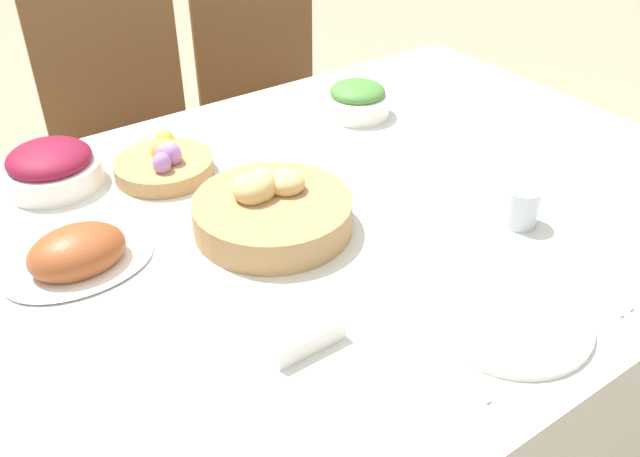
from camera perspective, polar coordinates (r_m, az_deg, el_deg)
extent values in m
cube|color=silver|center=(1.50, -1.20, -11.48)|extent=(1.76, 1.15, 0.76)
cylinder|color=brown|center=(2.14, -4.86, -1.15)|extent=(0.03, 0.03, 0.44)
cylinder|color=brown|center=(2.30, 3.86, 1.68)|extent=(0.03, 0.03, 0.44)
cylinder|color=brown|center=(2.44, -8.89, 3.44)|extent=(0.03, 0.03, 0.44)
cylinder|color=brown|center=(2.58, -0.92, 5.71)|extent=(0.03, 0.03, 0.44)
cube|color=brown|center=(2.24, -2.87, 7.63)|extent=(0.46, 0.46, 0.02)
cube|color=brown|center=(2.30, -5.49, 15.59)|extent=(0.42, 0.06, 0.52)
cylinder|color=brown|center=(1.99, -16.84, -5.84)|extent=(0.03, 0.03, 0.44)
cylinder|color=brown|center=(2.08, -6.68, -2.46)|extent=(0.03, 0.03, 0.44)
cylinder|color=brown|center=(2.30, -19.64, -0.37)|extent=(0.03, 0.03, 0.44)
cylinder|color=brown|center=(2.38, -10.72, 2.37)|extent=(0.03, 0.03, 0.44)
cube|color=brown|center=(2.05, -14.35, 3.86)|extent=(0.45, 0.45, 0.02)
cube|color=brown|center=(2.12, -17.21, 12.53)|extent=(0.42, 0.05, 0.52)
cylinder|color=#AD8451|center=(1.22, -3.99, 1.21)|extent=(0.29, 0.29, 0.06)
ellipsoid|color=tan|center=(1.22, -5.10, 3.44)|extent=(0.10, 0.09, 0.05)
ellipsoid|color=tan|center=(1.22, -4.94, 3.60)|extent=(0.09, 0.09, 0.06)
ellipsoid|color=tan|center=(1.21, -5.80, 3.27)|extent=(0.07, 0.07, 0.05)
ellipsoid|color=tan|center=(1.23, -2.96, 3.84)|extent=(0.10, 0.10, 0.05)
cylinder|color=#AD8451|center=(1.43, -12.99, 5.08)|extent=(0.20, 0.20, 0.03)
ellipsoid|color=#F4D151|center=(1.42, -13.28, 6.44)|extent=(0.04, 0.04, 0.05)
ellipsoid|color=#B27AD1|center=(1.38, -13.18, 5.35)|extent=(0.04, 0.04, 0.05)
ellipsoid|color=#B27AD1|center=(1.40, -12.38, 6.10)|extent=(0.04, 0.04, 0.05)
ellipsoid|color=#60B2E0|center=(1.46, -13.04, 7.18)|extent=(0.04, 0.04, 0.05)
ellipsoid|color=#F4D151|center=(1.42, -12.63, 6.38)|extent=(0.04, 0.04, 0.05)
ellipsoid|color=pink|center=(1.41, -12.66, 6.17)|extent=(0.04, 0.04, 0.05)
ellipsoid|color=#B27AD1|center=(1.41, -13.06, 6.09)|extent=(0.03, 0.03, 0.04)
ellipsoid|color=#F4D151|center=(1.46, -12.93, 7.21)|extent=(0.04, 0.04, 0.05)
ellipsoid|color=white|center=(1.21, -19.53, -2.91)|extent=(0.25, 0.18, 0.01)
ellipsoid|color=#984924|center=(1.19, -19.78, -1.85)|extent=(0.16, 0.12, 0.08)
cylinder|color=white|center=(1.66, 3.14, 10.36)|extent=(0.16, 0.16, 0.05)
ellipsoid|color=#478438|center=(1.64, 3.18, 11.45)|extent=(0.13, 0.13, 0.05)
cylinder|color=white|center=(1.46, -21.57, 4.30)|extent=(0.19, 0.19, 0.05)
ellipsoid|color=maroon|center=(1.44, -21.86, 5.49)|extent=(0.17, 0.17, 0.06)
cylinder|color=white|center=(1.07, 15.76, -7.42)|extent=(0.24, 0.24, 0.01)
cube|color=silver|center=(0.99, 10.05, -11.00)|extent=(0.01, 0.18, 0.00)
cube|color=silver|center=(1.17, 20.45, -4.53)|extent=(0.01, 0.18, 0.00)
cube|color=silver|center=(1.20, 21.31, -3.98)|extent=(0.01, 0.18, 0.00)
cylinder|color=silver|center=(1.29, 16.53, 1.84)|extent=(0.07, 0.07, 0.07)
cube|color=white|center=(1.00, -1.73, -8.75)|extent=(0.12, 0.07, 0.03)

